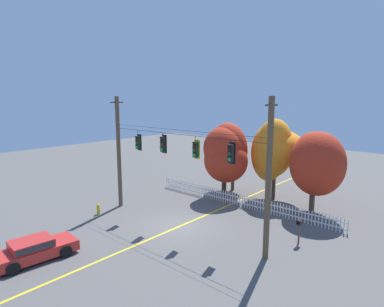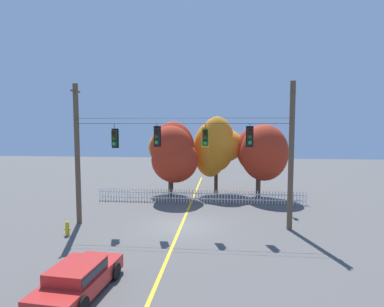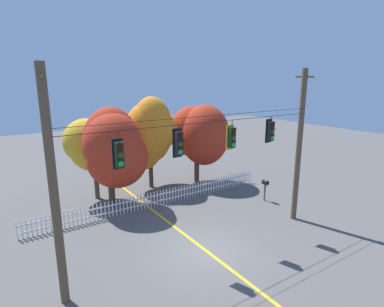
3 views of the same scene
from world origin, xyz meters
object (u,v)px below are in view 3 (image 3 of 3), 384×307
object	(u,v)px
autumn_maple_mid	(114,149)
traffic_signal_northbound_primary	(119,154)
roadside_mailbox	(265,184)
traffic_signal_westbound_side	(179,143)
autumn_oak_far_east	(150,132)
autumn_maple_far_west	(200,134)
traffic_signal_eastbound_side	(232,137)
autumn_maple_near_fence	(89,144)
traffic_signal_northbound_secondary	(270,131)

from	to	relation	value
autumn_maple_mid	traffic_signal_northbound_primary	bearing A→B (deg)	-107.98
roadside_mailbox	autumn_maple_mid	bearing A→B (deg)	152.03
traffic_signal_northbound_primary	autumn_maple_mid	world-z (taller)	autumn_maple_mid
traffic_signal_northbound_primary	traffic_signal_westbound_side	world-z (taller)	same
autumn_oak_far_east	autumn_maple_far_west	bearing A→B (deg)	-14.45
traffic_signal_eastbound_side	autumn_maple_near_fence	size ratio (longest dim) A/B	0.26
traffic_signal_westbound_side	traffic_signal_eastbound_side	distance (m)	2.84
traffic_signal_eastbound_side	roadside_mailbox	distance (m)	7.42
autumn_maple_mid	autumn_oak_far_east	size ratio (longest dim) A/B	0.94
roadside_mailbox	traffic_signal_northbound_secondary	bearing A→B (deg)	-135.91
traffic_signal_eastbound_side	traffic_signal_northbound_secondary	bearing A→B (deg)	0.01
traffic_signal_eastbound_side	autumn_maple_mid	xyz separation A→B (m)	(-3.02, 7.35, -1.54)
traffic_signal_northbound_primary	autumn_maple_near_fence	size ratio (longest dim) A/B	0.27
traffic_signal_northbound_secondary	traffic_signal_westbound_side	bearing A→B (deg)	180.00
traffic_signal_northbound_primary	traffic_signal_northbound_secondary	xyz separation A→B (m)	(7.96, 0.00, 0.13)
roadside_mailbox	autumn_maple_far_west	bearing A→B (deg)	103.61
traffic_signal_northbound_primary	traffic_signal_westbound_side	xyz separation A→B (m)	(2.56, 0.00, 0.12)
autumn_maple_far_west	roadside_mailbox	world-z (taller)	autumn_maple_far_west
traffic_signal_westbound_side	roadside_mailbox	bearing A→B (deg)	18.83
traffic_signal_northbound_primary	autumn_maple_mid	bearing A→B (deg)	72.02
traffic_signal_eastbound_side	traffic_signal_northbound_secondary	world-z (taller)	same
autumn_oak_far_east	roadside_mailbox	bearing A→B (deg)	-52.54
autumn_maple_near_fence	autumn_oak_far_east	bearing A→B (deg)	-0.18
autumn_maple_near_fence	autumn_maple_far_west	size ratio (longest dim) A/B	0.90
traffic_signal_eastbound_side	roadside_mailbox	size ratio (longest dim) A/B	0.96
traffic_signal_westbound_side	autumn_oak_far_east	bearing A→B (deg)	70.75
traffic_signal_eastbound_side	traffic_signal_westbound_side	bearing A→B (deg)	179.99
traffic_signal_northbound_primary	roadside_mailbox	bearing A→B (deg)	14.62
traffic_signal_northbound_primary	autumn_maple_mid	size ratio (longest dim) A/B	0.23
traffic_signal_westbound_side	autumn_oak_far_east	world-z (taller)	autumn_oak_far_east
traffic_signal_westbound_side	autumn_maple_near_fence	bearing A→B (deg)	96.64
autumn_maple_mid	autumn_maple_near_fence	bearing A→B (deg)	113.96
autumn_maple_far_west	roadside_mailbox	size ratio (longest dim) A/B	4.16
autumn_oak_far_east	traffic_signal_northbound_secondary	bearing A→B (deg)	-77.39
traffic_signal_eastbound_side	roadside_mailbox	xyz separation A→B (m)	(5.48, 2.84, -4.11)
traffic_signal_eastbound_side	roadside_mailbox	world-z (taller)	traffic_signal_eastbound_side
autumn_oak_far_east	autumn_maple_far_west	size ratio (longest dim) A/B	1.11
autumn_maple_mid	roadside_mailbox	size ratio (longest dim) A/B	4.33
roadside_mailbox	traffic_signal_eastbound_side	bearing A→B (deg)	-152.61
autumn_maple_mid	autumn_oak_far_east	distance (m)	4.05
traffic_signal_northbound_secondary	autumn_oak_far_east	size ratio (longest dim) A/B	0.20
autumn_maple_near_fence	autumn_maple_far_west	distance (m)	8.12
traffic_signal_westbound_side	traffic_signal_eastbound_side	bearing A→B (deg)	-0.01
traffic_signal_westbound_side	autumn_oak_far_east	distance (m)	10.04
autumn_maple_mid	roadside_mailbox	world-z (taller)	autumn_maple_mid
traffic_signal_northbound_primary	traffic_signal_eastbound_side	size ratio (longest dim) A/B	1.05
autumn_maple_far_west	traffic_signal_eastbound_side	bearing A→B (deg)	-115.94
traffic_signal_northbound_secondary	autumn_maple_near_fence	size ratio (longest dim) A/B	0.25
traffic_signal_northbound_primary	traffic_signal_northbound_secondary	world-z (taller)	same
traffic_signal_northbound_primary	traffic_signal_eastbound_side	xyz separation A→B (m)	(5.41, 0.00, 0.07)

